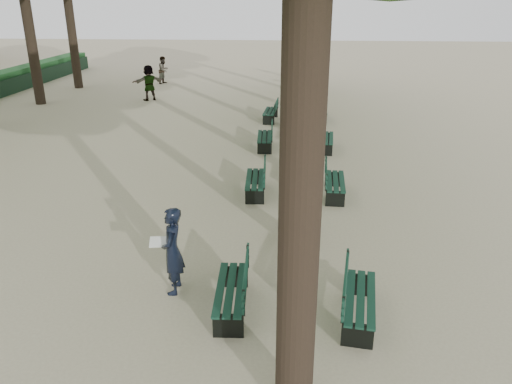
{
  "coord_description": "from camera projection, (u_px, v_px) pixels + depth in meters",
  "views": [
    {
      "loc": [
        1.38,
        -7.48,
        5.34
      ],
      "look_at": [
        0.6,
        3.0,
        1.2
      ],
      "focal_mm": 35.0,
      "sensor_mm": 36.0,
      "label": 1
    }
  ],
  "objects": [
    {
      "name": "man_with_map",
      "position": [
        172.0,
        251.0,
        9.38
      ],
      "size": [
        0.62,
        0.71,
        1.74
      ],
      "color": "black",
      "rests_on": "ground"
    },
    {
      "name": "pedestrian_b",
      "position": [
        317.0,
        78.0,
        29.85
      ],
      "size": [
        1.03,
        0.84,
        1.59
      ],
      "primitive_type": "imported",
      "rotation": [
        0.0,
        0.0,
        0.6
      ],
      "color": "#262628",
      "rests_on": "ground"
    },
    {
      "name": "pedestrian_a",
      "position": [
        164.0,
        70.0,
        32.36
      ],
      "size": [
        0.62,
        0.91,
        1.73
      ],
      "primitive_type": "imported",
      "rotation": [
        0.0,
        0.0,
        1.21
      ],
      "color": "#262628",
      "rests_on": "ground"
    },
    {
      "name": "bench_right_1",
      "position": [
        335.0,
        187.0,
        14.2
      ],
      "size": [
        0.65,
        1.82,
        0.92
      ],
      "color": "black",
      "rests_on": "ground"
    },
    {
      "name": "ground",
      "position": [
        211.0,
        314.0,
        8.99
      ],
      "size": [
        120.0,
        120.0,
        0.0
      ],
      "primitive_type": "plane",
      "color": "#B7AC8B",
      "rests_on": "ground"
    },
    {
      "name": "bench_right_3",
      "position": [
        320.0,
        114.0,
        23.0
      ],
      "size": [
        0.63,
        1.82,
        0.92
      ],
      "color": "black",
      "rests_on": "ground"
    },
    {
      "name": "bench_right_2",
      "position": [
        326.0,
        142.0,
        18.51
      ],
      "size": [
        0.7,
        1.84,
        0.92
      ],
      "color": "black",
      "rests_on": "ground"
    },
    {
      "name": "pedestrian_e",
      "position": [
        149.0,
        83.0,
        27.11
      ],
      "size": [
        1.63,
        1.38,
        1.9
      ],
      "primitive_type": "imported",
      "rotation": [
        0.0,
        0.0,
        3.8
      ],
      "color": "#262628",
      "rests_on": "ground"
    },
    {
      "name": "bench_left_2",
      "position": [
        265.0,
        141.0,
        18.7
      ],
      "size": [
        0.65,
        1.82,
        0.92
      ],
      "color": "black",
      "rests_on": "ground"
    },
    {
      "name": "bench_left_3",
      "position": [
        270.0,
        115.0,
        22.8
      ],
      "size": [
        0.68,
        1.83,
        0.92
      ],
      "color": "black",
      "rests_on": "ground"
    },
    {
      "name": "bench_left_0",
      "position": [
        231.0,
        297.0,
        9.0
      ],
      "size": [
        0.65,
        1.82,
        0.92
      ],
      "color": "black",
      "rests_on": "ground"
    },
    {
      "name": "pedestrian_d",
      "position": [
        288.0,
        66.0,
        35.23
      ],
      "size": [
        0.7,
        0.77,
        1.52
      ],
      "primitive_type": "imported",
      "rotation": [
        0.0,
        0.0,
        0.9
      ],
      "color": "#262628",
      "rests_on": "ground"
    },
    {
      "name": "bench_left_1",
      "position": [
        255.0,
        185.0,
        14.35
      ],
      "size": [
        0.65,
        1.82,
        0.92
      ],
      "color": "black",
      "rests_on": "ground"
    },
    {
      "name": "bench_right_0",
      "position": [
        359.0,
        306.0,
        8.74
      ],
      "size": [
        0.81,
        1.86,
        0.92
      ],
      "color": "black",
      "rests_on": "ground"
    }
  ]
}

